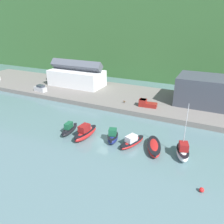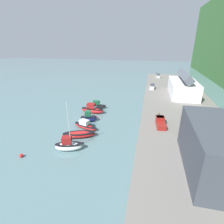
{
  "view_description": "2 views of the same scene",
  "coord_description": "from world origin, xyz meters",
  "px_view_note": "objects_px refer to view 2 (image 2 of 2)",
  "views": [
    {
      "loc": [
        18.5,
        -34.16,
        22.84
      ],
      "look_at": [
        -2.28,
        8.81,
        2.48
      ],
      "focal_mm": 35.0,
      "sensor_mm": 36.0,
      "label": 1
    },
    {
      "loc": [
        42.1,
        15.47,
        20.0
      ],
      "look_at": [
        -2.65,
        5.66,
        1.35
      ],
      "focal_mm": 28.0,
      "sensor_mm": 36.0,
      "label": 2
    }
  ],
  "objects_px": {
    "pickup_truck_1": "(160,122)",
    "mooring_buoy_0": "(21,156)",
    "moored_boat_3": "(85,125)",
    "parked_car_0": "(158,76)",
    "moored_boat_0": "(97,106)",
    "moored_boat_1": "(92,110)",
    "moored_boat_5": "(69,145)",
    "dog_on_quay": "(159,114)",
    "person_on_quay": "(157,74)",
    "moored_boat_2": "(89,118)",
    "parked_car_1": "(152,87)",
    "moored_boat_4": "(79,134)"
  },
  "relations": [
    {
      "from": "pickup_truck_1",
      "to": "moored_boat_0",
      "type": "bearing_deg",
      "value": 144.08
    },
    {
      "from": "moored_boat_0",
      "to": "moored_boat_1",
      "type": "bearing_deg",
      "value": -7.02
    },
    {
      "from": "moored_boat_3",
      "to": "dog_on_quay",
      "type": "xyz_separation_m",
      "value": [
        -9.1,
        17.69,
        1.01
      ]
    },
    {
      "from": "moored_boat_2",
      "to": "moored_boat_5",
      "type": "distance_m",
      "value": 13.51
    },
    {
      "from": "moored_boat_1",
      "to": "moored_boat_5",
      "type": "relative_size",
      "value": 0.71
    },
    {
      "from": "moored_boat_2",
      "to": "moored_boat_5",
      "type": "xyz_separation_m",
      "value": [
        13.5,
        0.62,
        0.03
      ]
    },
    {
      "from": "dog_on_quay",
      "to": "mooring_buoy_0",
      "type": "distance_m",
      "value": 33.92
    },
    {
      "from": "moored_boat_5",
      "to": "moored_boat_0",
      "type": "bearing_deg",
      "value": 166.26
    },
    {
      "from": "moored_boat_2",
      "to": "parked_car_0",
      "type": "relative_size",
      "value": 1.06
    },
    {
      "from": "parked_car_1",
      "to": "pickup_truck_1",
      "type": "relative_size",
      "value": 0.89
    },
    {
      "from": "moored_boat_2",
      "to": "moored_boat_5",
      "type": "height_order",
      "value": "moored_boat_5"
    },
    {
      "from": "moored_boat_3",
      "to": "moored_boat_4",
      "type": "height_order",
      "value": "moored_boat_3"
    },
    {
      "from": "moored_boat_0",
      "to": "moored_boat_3",
      "type": "height_order",
      "value": "moored_boat_0"
    },
    {
      "from": "moored_boat_1",
      "to": "moored_boat_3",
      "type": "xyz_separation_m",
      "value": [
        9.82,
        1.43,
        -0.35
      ]
    },
    {
      "from": "parked_car_1",
      "to": "person_on_quay",
      "type": "bearing_deg",
      "value": 92.12
    },
    {
      "from": "moored_boat_2",
      "to": "person_on_quay",
      "type": "height_order",
      "value": "person_on_quay"
    },
    {
      "from": "parked_car_0",
      "to": "moored_boat_5",
      "type": "bearing_deg",
      "value": -110.69
    },
    {
      "from": "moored_boat_5",
      "to": "pickup_truck_1",
      "type": "xyz_separation_m",
      "value": [
        -12.37,
        17.75,
        0.99
      ]
    },
    {
      "from": "moored_boat_3",
      "to": "mooring_buoy_0",
      "type": "relative_size",
      "value": 9.79
    },
    {
      "from": "moored_boat_5",
      "to": "parked_car_0",
      "type": "xyz_separation_m",
      "value": [
        -72.63,
        18.63,
        1.09
      ]
    },
    {
      "from": "parked_car_0",
      "to": "pickup_truck_1",
      "type": "bearing_deg",
      "value": -97.14
    },
    {
      "from": "pickup_truck_1",
      "to": "dog_on_quay",
      "type": "bearing_deg",
      "value": 85.96
    },
    {
      "from": "moored_boat_1",
      "to": "pickup_truck_1",
      "type": "relative_size",
      "value": 1.46
    },
    {
      "from": "moored_boat_2",
      "to": "pickup_truck_1",
      "type": "relative_size",
      "value": 0.95
    },
    {
      "from": "pickup_truck_1",
      "to": "mooring_buoy_0",
      "type": "relative_size",
      "value": 6.94
    },
    {
      "from": "moored_boat_0",
      "to": "dog_on_quay",
      "type": "xyz_separation_m",
      "value": [
        4.89,
        18.94,
        0.86
      ]
    },
    {
      "from": "moored_boat_3",
      "to": "parked_car_1",
      "type": "xyz_separation_m",
      "value": [
        -37.66,
        15.82,
        1.47
      ]
    },
    {
      "from": "moored_boat_2",
      "to": "person_on_quay",
      "type": "distance_m",
      "value": 67.82
    },
    {
      "from": "moored_boat_0",
      "to": "person_on_quay",
      "type": "height_order",
      "value": "person_on_quay"
    },
    {
      "from": "pickup_truck_1",
      "to": "mooring_buoy_0",
      "type": "height_order",
      "value": "pickup_truck_1"
    },
    {
      "from": "mooring_buoy_0",
      "to": "moored_boat_3",
      "type": "bearing_deg",
      "value": 150.91
    },
    {
      "from": "moored_boat_1",
      "to": "person_on_quay",
      "type": "xyz_separation_m",
      "value": [
        -59.36,
        19.46,
        1.3
      ]
    },
    {
      "from": "moored_boat_4",
      "to": "pickup_truck_1",
      "type": "height_order",
      "value": "pickup_truck_1"
    },
    {
      "from": "parked_car_0",
      "to": "dog_on_quay",
      "type": "xyz_separation_m",
      "value": [
        53.99,
        -1.06,
        -0.46
      ]
    },
    {
      "from": "moored_boat_5",
      "to": "moored_boat_4",
      "type": "bearing_deg",
      "value": 162.68
    },
    {
      "from": "dog_on_quay",
      "to": "moored_boat_4",
      "type": "bearing_deg",
      "value": -121.01
    },
    {
      "from": "moored_boat_3",
      "to": "parked_car_0",
      "type": "distance_m",
      "value": 65.83
    },
    {
      "from": "pickup_truck_1",
      "to": "moored_boat_3",
      "type": "bearing_deg",
      "value": -176.66
    },
    {
      "from": "moored_boat_0",
      "to": "moored_boat_5",
      "type": "height_order",
      "value": "moored_boat_5"
    },
    {
      "from": "parked_car_0",
      "to": "moored_boat_4",
      "type": "bearing_deg",
      "value": -111.72
    },
    {
      "from": "dog_on_quay",
      "to": "mooring_buoy_0",
      "type": "xyz_separation_m",
      "value": [
        22.63,
        -25.22,
        -1.42
      ]
    },
    {
      "from": "parked_car_1",
      "to": "moored_boat_5",
      "type": "bearing_deg",
      "value": -102.28
    },
    {
      "from": "person_on_quay",
      "to": "dog_on_quay",
      "type": "relative_size",
      "value": 2.45
    },
    {
      "from": "moored_boat_2",
      "to": "mooring_buoy_0",
      "type": "xyz_separation_m",
      "value": [
        17.48,
        -7.03,
        -0.76
      ]
    },
    {
      "from": "moored_boat_3",
      "to": "dog_on_quay",
      "type": "bearing_deg",
      "value": 136.58
    },
    {
      "from": "moored_boat_1",
      "to": "moored_boat_3",
      "type": "bearing_deg",
      "value": 13.13
    },
    {
      "from": "moored_boat_0",
      "to": "mooring_buoy_0",
      "type": "bearing_deg",
      "value": -17.38
    },
    {
      "from": "parked_car_0",
      "to": "person_on_quay",
      "type": "height_order",
      "value": "parked_car_0"
    },
    {
      "from": "moored_boat_3",
      "to": "moored_boat_4",
      "type": "bearing_deg",
      "value": 21.2
    },
    {
      "from": "moored_boat_0",
      "to": "moored_boat_3",
      "type": "bearing_deg",
      "value": 0.58
    }
  ]
}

